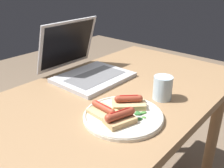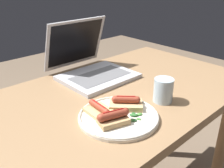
{
  "view_description": "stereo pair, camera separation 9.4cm",
  "coord_description": "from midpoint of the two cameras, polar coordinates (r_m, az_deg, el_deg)",
  "views": [
    {
      "loc": [
        -0.73,
        -0.59,
        1.22
      ],
      "look_at": [
        -0.08,
        -0.03,
        0.83
      ],
      "focal_mm": 40.0,
      "sensor_mm": 36.0,
      "label": 1
    },
    {
      "loc": [
        -0.67,
        -0.66,
        1.22
      ],
      "look_at": [
        -0.08,
        -0.03,
        0.83
      ],
      "focal_mm": 40.0,
      "sensor_mm": 36.0,
      "label": 2
    }
  ],
  "objects": [
    {
      "name": "plate",
      "position": [
        0.84,
        -0.64,
        -7.38
      ],
      "size": [
        0.27,
        0.27,
        0.02
      ],
      "color": "silver",
      "rests_on": "desk"
    },
    {
      "name": "salad_pile",
      "position": [
        0.84,
        3.17,
        -7.06
      ],
      "size": [
        0.07,
        0.05,
        0.01
      ],
      "color": "#2D662D",
      "rests_on": "plate"
    },
    {
      "name": "sausage_toast_right",
      "position": [
        0.84,
        -5.23,
        -6.01
      ],
      "size": [
        0.08,
        0.11,
        0.04
      ],
      "rotation": [
        0.0,
        0.0,
        4.63
      ],
      "color": "tan",
      "rests_on": "plate"
    },
    {
      "name": "laptop",
      "position": [
        1.16,
        -8.34,
        3.71
      ],
      "size": [
        0.32,
        0.34,
        0.25
      ],
      "color": "#B7B7BC",
      "rests_on": "desk"
    },
    {
      "name": "desk",
      "position": [
        1.09,
        -0.82,
        -6.8
      ],
      "size": [
        1.16,
        0.7,
        0.77
      ],
      "color": "#93704C",
      "rests_on": "ground_plane"
    },
    {
      "name": "sausage_toast_middle",
      "position": [
        0.88,
        0.74,
        -4.29
      ],
      "size": [
        0.13,
        0.13,
        0.05
      ],
      "rotation": [
        0.0,
        0.0,
        2.36
      ],
      "color": "tan",
      "rests_on": "plate"
    },
    {
      "name": "drinking_glass",
      "position": [
        0.96,
        8.77,
        -0.93
      ],
      "size": [
        0.07,
        0.07,
        0.09
      ],
      "color": "silver",
      "rests_on": "desk"
    },
    {
      "name": "sausage_toast_left",
      "position": [
        0.79,
        -1.61,
        -7.76
      ],
      "size": [
        0.11,
        0.08,
        0.05
      ],
      "rotation": [
        0.0,
        0.0,
        2.84
      ],
      "color": "tan",
      "rests_on": "plate"
    }
  ]
}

